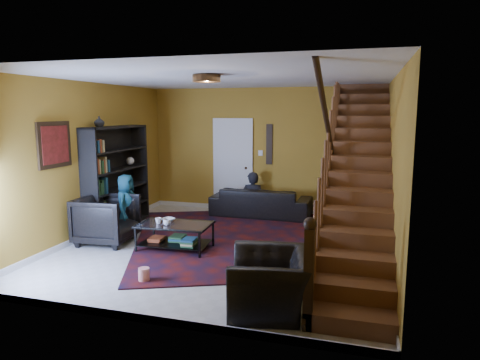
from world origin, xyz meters
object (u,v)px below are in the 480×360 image
(bookshelf, at_px, (117,180))
(armchair_right, at_px, (269,282))
(sofa, at_px, (261,202))
(coffee_table, at_px, (175,235))
(armchair_left, at_px, (107,220))

(bookshelf, height_order, armchair_right, bookshelf)
(bookshelf, height_order, sofa, bookshelf)
(bookshelf, distance_m, coffee_table, 2.04)
(bookshelf, height_order, coffee_table, bookshelf)
(coffee_table, bearing_deg, bookshelf, 149.84)
(bookshelf, xyz_separation_m, armchair_left, (0.35, -0.94, -0.55))
(bookshelf, xyz_separation_m, sofa, (2.47, 1.70, -0.65))
(sofa, height_order, coffee_table, sofa)
(armchair_left, bearing_deg, sofa, -43.23)
(sofa, distance_m, armchair_left, 3.39)
(bookshelf, distance_m, sofa, 3.07)
(sofa, height_order, armchair_right, armchair_right)
(armchair_left, xyz_separation_m, armchair_right, (3.26, -1.69, -0.09))
(armchair_right, bearing_deg, sofa, -176.80)
(sofa, relative_size, coffee_table, 1.78)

